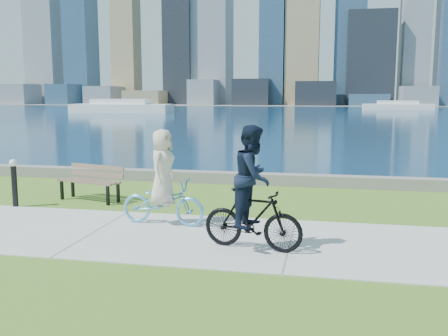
% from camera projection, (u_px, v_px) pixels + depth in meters
% --- Properties ---
extents(ground, '(320.00, 320.00, 0.00)m').
position_uv_depth(ground, '(96.00, 232.00, 10.32)').
color(ground, '#40691B').
rests_on(ground, ground).
extents(concrete_path, '(80.00, 3.50, 0.02)m').
position_uv_depth(concrete_path, '(96.00, 231.00, 10.32)').
color(concrete_path, '#ADADA7').
rests_on(concrete_path, ground).
extents(seawall, '(90.00, 0.50, 0.35)m').
position_uv_depth(seawall, '(181.00, 176.00, 16.30)').
color(seawall, slate).
rests_on(seawall, ground).
extents(bay_water, '(320.00, 131.00, 0.01)m').
position_uv_depth(bay_water, '(298.00, 112.00, 80.09)').
color(bay_water, '#0B2B4A').
rests_on(bay_water, ground).
extents(far_shore, '(320.00, 30.00, 0.12)m').
position_uv_depth(far_shore, '(310.00, 105.00, 136.29)').
color(far_shore, gray).
rests_on(far_shore, ground).
extents(city_skyline, '(174.20, 21.76, 76.00)m').
position_uv_depth(city_skyline, '(302.00, 19.00, 132.72)').
color(city_skyline, slate).
rests_on(city_skyline, ground).
extents(ferry_near, '(15.88, 4.54, 2.16)m').
position_uv_depth(ferry_near, '(121.00, 107.00, 78.22)').
color(ferry_near, white).
rests_on(ferry_near, ground).
extents(ferry_far, '(12.65, 3.62, 1.72)m').
position_uv_depth(ferry_far, '(397.00, 106.00, 93.87)').
color(ferry_far, white).
rests_on(ferry_far, ground).
extents(park_bench, '(1.92, 1.09, 0.94)m').
position_uv_depth(park_bench, '(92.00, 179.00, 13.36)').
color(park_bench, black).
rests_on(park_bench, ground).
extents(bollard_lamp, '(0.20, 0.20, 1.22)m').
position_uv_depth(bollard_lamp, '(14.00, 180.00, 12.51)').
color(bollard_lamp, black).
rests_on(bollard_lamp, ground).
extents(cyclist_woman, '(0.79, 1.92, 2.07)m').
position_uv_depth(cyclist_woman, '(163.00, 190.00, 10.75)').
color(cyclist_woman, '#5EB0E5').
rests_on(cyclist_woman, ground).
extents(cyclist_man, '(0.87, 1.93, 2.27)m').
position_uv_depth(cyclist_man, '(253.00, 198.00, 8.97)').
color(cyclist_man, black).
rests_on(cyclist_man, ground).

